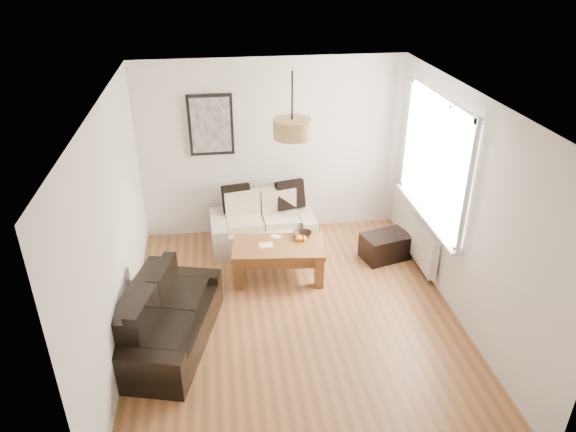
{
  "coord_description": "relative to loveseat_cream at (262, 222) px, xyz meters",
  "views": [
    {
      "loc": [
        -0.79,
        -4.95,
        3.97
      ],
      "look_at": [
        0.0,
        0.6,
        1.05
      ],
      "focal_mm": 33.06,
      "sensor_mm": 36.0,
      "label": 1
    }
  ],
  "objects": [
    {
      "name": "cushion_right",
      "position": [
        0.43,
        0.18,
        0.32
      ],
      "size": [
        0.43,
        0.23,
        0.42
      ],
      "primitive_type": "cube",
      "rotation": [
        0.0,
        0.0,
        0.25
      ],
      "color": "black",
      "rests_on": "loveseat_cream"
    },
    {
      "name": "wall_back",
      "position": [
        0.21,
        0.47,
        0.93
      ],
      "size": [
        3.8,
        0.04,
        2.6
      ],
      "primitive_type": null,
      "color": "silver",
      "rests_on": "floor"
    },
    {
      "name": "coffee_table",
      "position": [
        0.12,
        -0.89,
        -0.13
      ],
      "size": [
        1.24,
        0.76,
        0.48
      ],
      "primitive_type": null,
      "rotation": [
        0.0,
        0.0,
        -0.11
      ],
      "color": "brown",
      "rests_on": "floor"
    },
    {
      "name": "radiator",
      "position": [
        2.03,
        -0.98,
        0.01
      ],
      "size": [
        0.1,
        0.9,
        0.52
      ],
      "primitive_type": "cube",
      "color": "white",
      "rests_on": "wall_right"
    },
    {
      "name": "orange_a",
      "position": [
        0.41,
        -0.82,
        0.16
      ],
      "size": [
        0.11,
        0.11,
        0.09
      ],
      "primitive_type": "sphere",
      "rotation": [
        0.0,
        0.0,
        0.22
      ],
      "color": "orange",
      "rests_on": "fruit_bowl"
    },
    {
      "name": "sofa_leather",
      "position": [
        -1.22,
        -2.01,
        -0.01
      ],
      "size": [
        1.2,
        1.8,
        0.71
      ],
      "primitive_type": null,
      "rotation": [
        0.0,
        0.0,
        1.31
      ],
      "color": "black",
      "rests_on": "floor"
    },
    {
      "name": "cushion_left",
      "position": [
        -0.35,
        0.18,
        0.31
      ],
      "size": [
        0.42,
        0.19,
        0.4
      ],
      "primitive_type": "cube",
      "rotation": [
        0.0,
        0.0,
        0.18
      ],
      "color": "black",
      "rests_on": "loveseat_cream"
    },
    {
      "name": "ceiling",
      "position": [
        0.21,
        -1.78,
        2.23
      ],
      "size": [
        3.8,
        4.5,
        0.0
      ],
      "primitive_type": null,
      "color": "white",
      "rests_on": "floor"
    },
    {
      "name": "orange_c",
      "position": [
        0.38,
        -0.82,
        0.16
      ],
      "size": [
        0.06,
        0.06,
        0.06
      ],
      "primitive_type": "sphere",
      "rotation": [
        0.0,
        0.0,
        -0.04
      ],
      "color": "orange",
      "rests_on": "fruit_bowl"
    },
    {
      "name": "wall_front",
      "position": [
        0.21,
        -4.03,
        0.93
      ],
      "size": [
        3.8,
        0.04,
        2.6
      ],
      "primitive_type": null,
      "color": "silver",
      "rests_on": "floor"
    },
    {
      "name": "poster",
      "position": [
        -0.64,
        0.44,
        1.33
      ],
      "size": [
        0.62,
        0.04,
        0.87
      ],
      "primitive_type": null,
      "color": "black",
      "rests_on": "wall_back"
    },
    {
      "name": "pendant_shade",
      "position": [
        0.21,
        -1.48,
        1.86
      ],
      "size": [
        0.4,
        0.4,
        0.2
      ],
      "primitive_type": "cylinder",
      "color": "tan",
      "rests_on": "ceiling"
    },
    {
      "name": "wall_right",
      "position": [
        2.11,
        -1.78,
        0.93
      ],
      "size": [
        0.04,
        4.5,
        2.6
      ],
      "primitive_type": null,
      "color": "silver",
      "rests_on": "floor"
    },
    {
      "name": "wall_left",
      "position": [
        -1.69,
        -1.78,
        0.93
      ],
      "size": [
        0.04,
        4.5,
        2.6
      ],
      "primitive_type": null,
      "color": "silver",
      "rests_on": "floor"
    },
    {
      "name": "window_bay",
      "position": [
        2.07,
        -0.98,
        1.23
      ],
      "size": [
        0.14,
        1.9,
        1.6
      ],
      "primitive_type": null,
      "color": "white",
      "rests_on": "wall_right"
    },
    {
      "name": "orange_b",
      "position": [
        0.47,
        -0.83,
        0.16
      ],
      "size": [
        0.09,
        0.09,
        0.07
      ],
      "primitive_type": "sphere",
      "rotation": [
        0.0,
        0.0,
        0.25
      ],
      "color": "orange",
      "rests_on": "fruit_bowl"
    },
    {
      "name": "ottoman",
      "position": [
        1.66,
        -0.63,
        -0.18
      ],
      "size": [
        0.72,
        0.56,
        0.36
      ],
      "primitive_type": "cube",
      "rotation": [
        0.0,
        0.0,
        0.26
      ],
      "color": "black",
      "rests_on": "floor"
    },
    {
      "name": "loveseat_cream",
      "position": [
        0.0,
        0.0,
        0.0
      ],
      "size": [
        1.51,
        0.87,
        0.73
      ],
      "primitive_type": null,
      "rotation": [
        0.0,
        0.0,
        0.05
      ],
      "color": "beige",
      "rests_on": "floor"
    },
    {
      "name": "floor",
      "position": [
        0.21,
        -1.78,
        -0.37
      ],
      "size": [
        4.5,
        4.5,
        0.0
      ],
      "primitive_type": "plane",
      "color": "brown",
      "rests_on": "ground"
    },
    {
      "name": "fruit_bowl",
      "position": [
        0.47,
        -0.71,
        0.14
      ],
      "size": [
        0.3,
        0.3,
        0.06
      ],
      "primitive_type": "imported",
      "rotation": [
        0.0,
        0.0,
        -0.3
      ],
      "color": "black",
      "rests_on": "coffee_table"
    },
    {
      "name": "papers",
      "position": [
        -0.03,
        -0.87,
        0.12
      ],
      "size": [
        0.19,
        0.14,
        0.01
      ],
      "primitive_type": "cube",
      "rotation": [
        0.0,
        0.0,
        0.1
      ],
      "color": "white",
      "rests_on": "coffee_table"
    }
  ]
}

